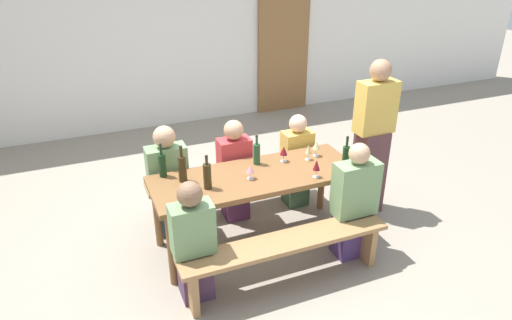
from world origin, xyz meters
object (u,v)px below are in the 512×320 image
object	(u,v)px
wine_glass_1	(316,146)
wine_bottle_0	(257,153)
wine_glass_4	(316,166)
standing_host	(372,141)
wine_bottle_2	(182,168)
wine_bottle_1	(207,176)
bench_near	(286,250)
seated_guest_far_0	(168,183)
seated_guest_far_2	(296,163)
bench_far	(233,181)
wine_bottle_4	(162,165)
wine_bottle_3	(346,156)
wine_glass_0	(284,151)
tasting_table	(256,183)
seated_guest_near_0	(193,244)
seated_guest_near_1	(354,204)
wooden_door	(283,49)
seated_guest_far_1	(235,172)
wine_glass_2	(308,150)

from	to	relation	value
wine_glass_1	wine_bottle_0	bearing A→B (deg)	174.43
wine_glass_4	standing_host	bearing A→B (deg)	22.27
wine_bottle_2	wine_bottle_1	bearing A→B (deg)	-51.64
bench_near	wine_bottle_1	size ratio (longest dim) A/B	5.85
seated_guest_far_0	seated_guest_far_2	size ratio (longest dim) A/B	1.08
bench_far	wine_bottle_4	bearing A→B (deg)	-155.52
standing_host	wine_glass_1	bearing A→B (deg)	-4.31
wine_bottle_0	wine_bottle_2	world-z (taller)	wine_bottle_2
wine_bottle_3	wine_glass_0	bearing A→B (deg)	148.26
tasting_table	seated_guest_near_0	bearing A→B (deg)	-145.89
seated_guest_near_1	wooden_door	bearing A→B (deg)	-16.23
wine_bottle_1	wine_glass_4	bearing A→B (deg)	-10.35
seated_guest_near_0	seated_guest_far_0	world-z (taller)	seated_guest_far_0
seated_guest_far_2	wine_glass_1	bearing A→B (deg)	3.05
seated_guest_near_1	seated_guest_near_0	bearing A→B (deg)	90.00
wine_bottle_3	seated_guest_far_0	world-z (taller)	seated_guest_far_0
tasting_table	seated_guest_far_2	bearing A→B (deg)	36.57
bench_far	seated_guest_near_0	bearing A→B (deg)	-122.78
wine_bottle_0	seated_guest_far_2	world-z (taller)	seated_guest_far_2
wine_bottle_4	wine_glass_4	distance (m)	1.41
wine_bottle_3	seated_guest_far_2	xyz separation A→B (m)	(-0.17, 0.67, -0.35)
wooden_door	seated_guest_far_1	size ratio (longest dim) A/B	1.89
wooden_door	wine_glass_2	world-z (taller)	wooden_door
bench_far	seated_guest_far_0	world-z (taller)	seated_guest_far_0
wine_bottle_0	seated_guest_near_1	xyz separation A→B (m)	(0.67, -0.72, -0.32)
wine_glass_0	wooden_door	bearing A→B (deg)	64.69
wine_glass_1	seated_guest_near_1	distance (m)	0.73
bench_far	wine_bottle_0	xyz separation A→B (m)	(0.09, -0.46, 0.51)
wine_glass_1	seated_guest_near_0	world-z (taller)	seated_guest_near_0
wine_bottle_1	wine_glass_1	xyz separation A→B (m)	(1.20, 0.22, -0.01)
wine_bottle_4	seated_guest_far_1	distance (m)	0.87
wine_bottle_1	wine_bottle_3	world-z (taller)	wine_bottle_1
wine_glass_0	seated_guest_near_0	bearing A→B (deg)	-149.11
wine_bottle_2	seated_guest_near_0	distance (m)	0.75
wine_glass_0	wine_glass_1	size ratio (longest dim) A/B	1.00
wine_glass_0	wine_glass_2	world-z (taller)	same
wine_bottle_3	bench_far	bearing A→B (deg)	136.31
wine_glass_4	seated_guest_far_2	xyz separation A→B (m)	(0.20, 0.77, -0.36)
seated_guest_near_0	seated_guest_far_0	distance (m)	1.03
seated_guest_far_2	wine_glass_0	bearing A→B (deg)	-43.02
seated_guest_far_0	wine_glass_4	bearing A→B (deg)	57.71
bench_far	wine_glass_0	size ratio (longest dim) A/B	11.46
wine_bottle_1	seated_guest_near_0	xyz separation A→B (m)	(-0.27, -0.44, -0.35)
wine_glass_0	seated_guest_near_0	world-z (taller)	seated_guest_near_0
wooden_door	seated_guest_far_1	distance (m)	3.54
wine_bottle_2	seated_guest_far_0	bearing A→B (deg)	100.30
wine_glass_4	wine_glass_0	bearing A→B (deg)	108.35
wooden_door	tasting_table	distance (m)	3.95
seated_guest_far_0	seated_guest_far_2	distance (m)	1.42
wooden_door	standing_host	bearing A→B (deg)	-99.52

